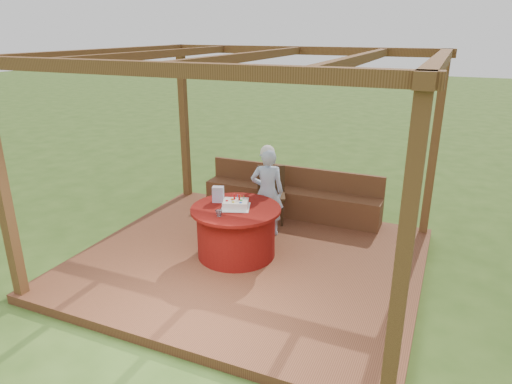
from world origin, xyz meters
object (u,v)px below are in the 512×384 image
at_px(chair, 271,191).
at_px(elderly_woman, 267,191).
at_px(gift_bag, 218,194).
at_px(drinking_glass, 219,213).
at_px(table, 236,231).
at_px(birthday_cake, 236,204).
at_px(bench, 291,199).

relative_size(chair, elderly_woman, 0.64).
relative_size(gift_bag, drinking_glass, 2.46).
bearing_deg(table, birthday_cake, 125.40).
height_order(chair, elderly_woman, elderly_woman).
distance_m(elderly_woman, drinking_glass, 1.18).
bearing_deg(bench, table, -96.66).
distance_m(bench, birthday_cake, 1.77).
relative_size(bench, gift_bag, 13.55).
bearing_deg(birthday_cake, table, -54.60).
relative_size(table, birthday_cake, 2.56).
height_order(bench, drinking_glass, bench).
xyz_separation_m(bench, birthday_cake, (-0.20, -1.69, 0.49)).
xyz_separation_m(chair, elderly_woman, (0.15, -0.53, 0.20)).
height_order(birthday_cake, drinking_glass, birthday_cake).
relative_size(chair, birthday_cake, 1.88).
xyz_separation_m(table, chair, (-0.02, 1.34, 0.15)).
bearing_deg(table, drinking_glass, -101.25).
height_order(birthday_cake, gift_bag, gift_bag).
relative_size(bench, drinking_glass, 33.37).
bearing_deg(elderly_woman, drinking_glass, -99.49).
xyz_separation_m(bench, chair, (-0.22, -0.35, 0.24)).
distance_m(bench, elderly_woman, 0.99).
bearing_deg(birthday_cake, gift_bag, 162.91).
xyz_separation_m(elderly_woman, birthday_cake, (-0.13, -0.81, 0.05)).
bearing_deg(table, elderly_woman, 81.28).
bearing_deg(chair, elderly_woman, -74.49).
height_order(table, drinking_glass, drinking_glass).
distance_m(elderly_woman, gift_bag, 0.85).
height_order(bench, chair, chair).
bearing_deg(drinking_glass, chair, 88.38).
xyz_separation_m(elderly_woman, drinking_glass, (-0.19, -1.17, 0.04)).
bearing_deg(drinking_glass, gift_bag, 118.78).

